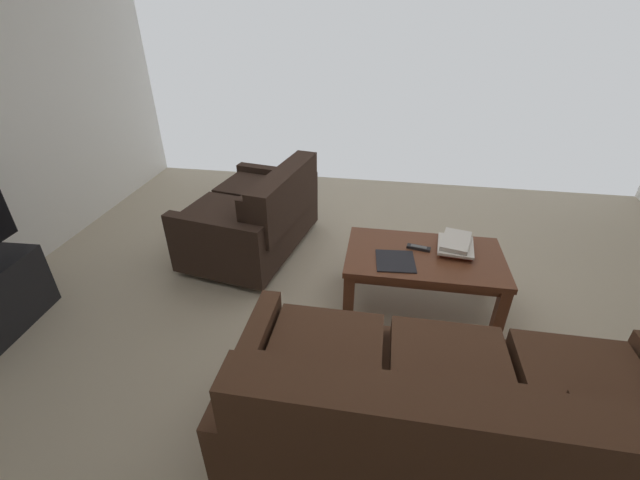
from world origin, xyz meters
TOP-DOWN VIEW (x-y plane):
  - ground_plane at (0.00, 0.00)m, footprint 5.78×5.00m
  - sofa_main at (-0.36, 1.08)m, footprint 1.90×0.87m
  - loveseat_near at (1.04, -0.73)m, footprint 1.01×1.34m
  - coffee_table at (-0.32, -0.17)m, footprint 1.06×0.62m
  - book_stack at (-0.53, -0.27)m, footprint 0.27×0.34m
  - tv_remote at (-0.28, -0.24)m, footprint 0.17×0.08m
  - loose_magazine at (-0.13, -0.05)m, footprint 0.27×0.28m

SIDE VIEW (x-z plane):
  - ground_plane at x=0.00m, z-range -0.01..0.00m
  - loveseat_near at x=1.04m, z-range -0.05..0.72m
  - coffee_table at x=-0.32m, z-range 0.15..0.59m
  - sofa_main at x=-0.36m, z-range -0.06..0.81m
  - loose_magazine at x=-0.13m, z-range 0.44..0.44m
  - tv_remote at x=-0.28m, z-range 0.44..0.46m
  - book_stack at x=-0.53m, z-range 0.44..0.52m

